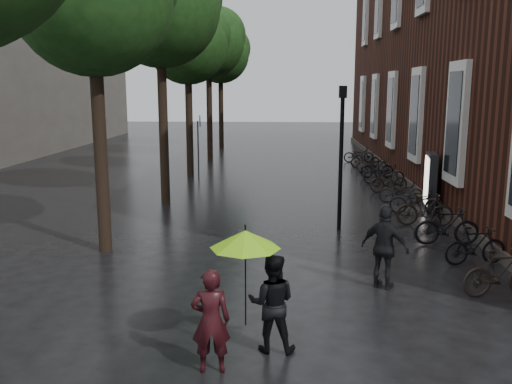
# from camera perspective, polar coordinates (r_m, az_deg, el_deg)

# --- Properties ---
(street_trees) EXTENTS (4.33, 34.03, 8.91)m
(street_trees) POSITION_cam_1_polar(r_m,az_deg,el_deg) (22.32, -8.56, 16.74)
(street_trees) COLOR black
(street_trees) RESTS_ON ground
(person_burgundy) EXTENTS (0.60, 0.43, 1.54)m
(person_burgundy) POSITION_cam_1_polar(r_m,az_deg,el_deg) (7.92, -4.79, -13.36)
(person_burgundy) COLOR black
(person_burgundy) RESTS_ON ground
(person_black) EXTENTS (0.78, 0.63, 1.55)m
(person_black) POSITION_cam_1_polar(r_m,az_deg,el_deg) (8.48, 1.68, -11.58)
(person_black) COLOR black
(person_black) RESTS_ON ground
(lime_umbrella) EXTENTS (1.05, 1.05, 1.55)m
(lime_umbrella) POSITION_cam_1_polar(r_m,az_deg,el_deg) (7.89, -1.13, -4.99)
(lime_umbrella) COLOR black
(lime_umbrella) RESTS_ON ground
(pedestrian_walking) EXTENTS (1.06, 0.90, 1.70)m
(pedestrian_walking) POSITION_cam_1_polar(r_m,az_deg,el_deg) (11.28, 13.41, -5.72)
(pedestrian_walking) COLOR black
(pedestrian_walking) RESTS_ON ground
(parked_bicycles) EXTENTS (1.99, 20.29, 1.01)m
(parked_bicycles) POSITION_cam_1_polar(r_m,az_deg,el_deg) (20.91, 14.58, 0.71)
(parked_bicycles) COLOR black
(parked_bicycles) RESTS_ON ground
(ad_lightbox) EXTENTS (0.29, 1.27, 1.91)m
(ad_lightbox) POSITION_cam_1_polar(r_m,az_deg,el_deg) (18.91, 17.88, 1.05)
(ad_lightbox) COLOR black
(ad_lightbox) RESTS_ON ground
(lamp_post) EXTENTS (0.21, 0.21, 4.08)m
(lamp_post) POSITION_cam_1_polar(r_m,az_deg,el_deg) (15.41, 8.98, 5.02)
(lamp_post) COLOR black
(lamp_post) RESTS_ON ground
(cycle_sign) EXTENTS (0.15, 0.51, 2.82)m
(cycle_sign) POSITION_cam_1_polar(r_m,az_deg,el_deg) (24.73, -6.02, 5.83)
(cycle_sign) COLOR #262628
(cycle_sign) RESTS_ON ground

